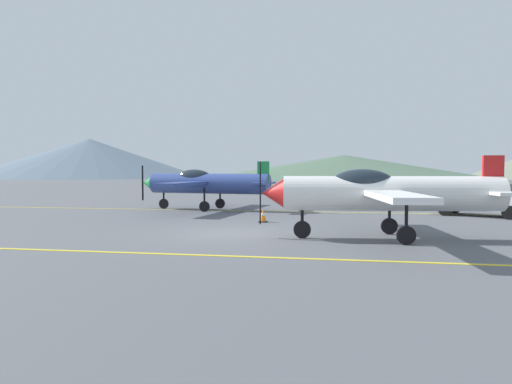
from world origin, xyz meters
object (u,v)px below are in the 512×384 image
object	(u,v)px
traffic_cone_front	(263,216)
airplane_mid	(204,183)
airplane_near	(382,192)
car_sedan	(481,199)

from	to	relation	value
traffic_cone_front	airplane_mid	bearing A→B (deg)	127.77
airplane_near	airplane_mid	size ratio (longest dim) A/B	1.00
airplane_mid	traffic_cone_front	distance (m)	7.08
traffic_cone_front	car_sedan	bearing A→B (deg)	23.53
airplane_mid	traffic_cone_front	size ratio (longest dim) A/B	15.57
airplane_near	traffic_cone_front	xyz separation A→B (m)	(-4.59, 4.09, -1.26)
airplane_near	airplane_mid	world-z (taller)	same
car_sedan	traffic_cone_front	xyz separation A→B (m)	(-10.21, -4.44, -0.56)
car_sedan	airplane_near	bearing A→B (deg)	-123.35
airplane_near	car_sedan	world-z (taller)	airplane_near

